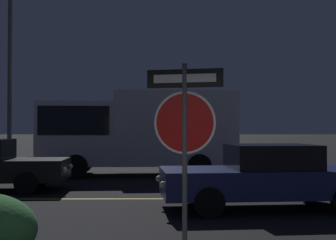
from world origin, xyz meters
The scene contains 5 objects.
road_center_stripe centered at (0.00, 8.10, 0.00)m, with size 32.37×0.12×0.01m, color gold.
stop_sign centered at (0.41, 2.12, 1.77)m, with size 0.90×0.24×2.51m.
passing_car_2 centered at (2.37, 6.62, 0.70)m, with size 4.66×2.23×1.39m.
delivery_truck centered at (-0.92, 13.94, 1.70)m, with size 7.29×2.96×3.09m.
street_lamp centered at (-5.59, 14.02, 4.59)m, with size 0.42×0.42×7.46m.
Camera 1 is at (0.16, -3.41, 1.74)m, focal length 50.00 mm.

